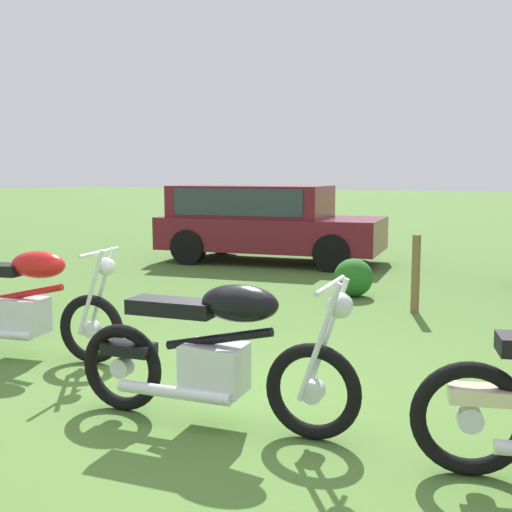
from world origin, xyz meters
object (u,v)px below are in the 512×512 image
Objects in this scene: motorcycle_red at (23,304)px; car_burgundy at (262,218)px; motorcycle_black at (215,353)px; shrub_low at (353,278)px; fence_post_wooden at (416,274)px.

motorcycle_red is 0.46× the size of car_burgundy.
motorcycle_black is 4.70m from shrub_low.
car_burgundy reaches higher than fence_post_wooden.
motorcycle_black reaches higher than fence_post_wooden.
car_burgundy is 4.64× the size of fence_post_wooden.
motorcycle_red is at bearing -110.03° from shrub_low.
car_burgundy is at bearing 86.67° from motorcycle_red.
motorcycle_black is 2.12× the size of fence_post_wooden.
fence_post_wooden is 1.65× the size of shrub_low.
motorcycle_black is (2.35, -0.45, -0.01)m from motorcycle_red.
shrub_low is at bearing 150.23° from fence_post_wooden.
motorcycle_red is 2.12× the size of fence_post_wooden.
shrub_low is (-1.00, 0.57, -0.21)m from fence_post_wooden.
shrub_low is at bearing 55.94° from motorcycle_red.
fence_post_wooden is (0.18, 4.05, -0.01)m from motorcycle_black.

